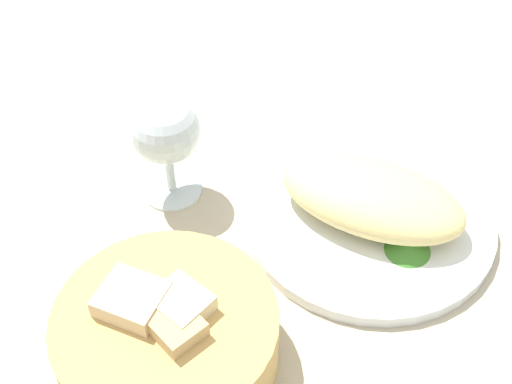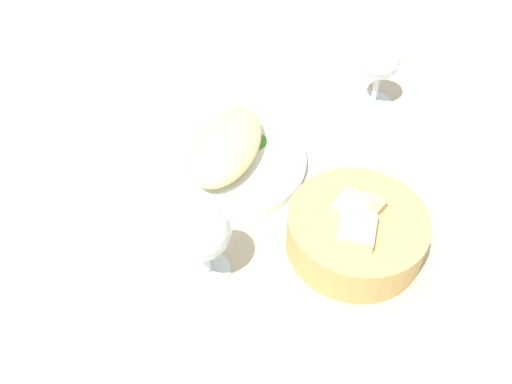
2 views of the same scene
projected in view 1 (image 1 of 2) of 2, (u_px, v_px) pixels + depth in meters
The scene contains 6 objects.
ground_plane at pixel (379, 268), 72.14cm from camera, with size 140.00×140.00×2.00cm, color #B9B096.
plate at pixel (368, 218), 74.71cm from camera, with size 26.68×26.68×1.40cm, color white.
omelette at pixel (372, 197), 72.39cm from camera, with size 19.57×10.56×5.10cm, color #EBD98B.
lettuce_garnish at pixel (408, 246), 70.18cm from camera, with size 4.72×4.72×1.49cm, color #3E842E.
bread_basket at pixel (166, 336), 61.26cm from camera, with size 19.60×19.60×8.20cm.
wine_glass_near at pixel (166, 134), 72.65cm from camera, with size 7.38×7.38×12.63cm.
Camera 1 is at (4.71, 46.38, 56.04)cm, focal length 49.15 mm.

